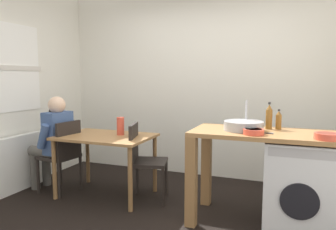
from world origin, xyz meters
TOP-DOWN VIEW (x-y plane):
  - ground_plane at (0.00, 0.00)m, footprint 5.46×5.46m
  - wall_back at (0.00, 1.75)m, footprint 4.60×0.10m
  - radiator at (-2.02, 0.30)m, footprint 0.10×0.80m
  - dining_table at (-0.88, 0.49)m, footprint 1.10×0.76m
  - chair_person_seat at (-1.43, 0.38)m, footprint 0.45×0.45m
  - chair_opposite at (-0.40, 0.52)m, footprint 0.49×0.49m
  - seated_person at (-1.58, 0.40)m, footprint 0.52×0.53m
  - kitchen_counter at (0.81, 0.37)m, footprint 1.50×0.68m
  - washing_machine at (1.29, 0.36)m, footprint 0.60×0.61m
  - sink_basin at (0.76, 0.37)m, footprint 0.38×0.38m
  - tap at (0.76, 0.55)m, footprint 0.02×0.02m
  - bottle_tall_green at (0.98, 0.54)m, footprint 0.06×0.06m
  - bottle_squat_brown at (1.07, 0.56)m, footprint 0.06×0.06m
  - mixing_bowl at (0.88, 0.17)m, footprint 0.19×0.19m
  - colander at (1.47, 0.15)m, footprint 0.20×0.20m
  - vase at (-0.73, 0.59)m, footprint 0.09×0.09m
  - scissors at (0.97, 0.27)m, footprint 0.15×0.06m

SIDE VIEW (x-z plane):
  - ground_plane at x=0.00m, z-range 0.00..0.00m
  - radiator at x=-2.02m, z-range 0.00..0.70m
  - washing_machine at x=1.29m, z-range 0.00..0.86m
  - chair_person_seat at x=-1.43m, z-range 0.06..0.96m
  - chair_opposite at x=-0.40m, z-range 0.06..0.96m
  - dining_table at x=-0.88m, z-range 0.27..1.01m
  - seated_person at x=-1.58m, z-range 0.07..1.27m
  - kitchen_counter at x=0.81m, z-range 0.30..1.22m
  - vase at x=-0.73m, z-range 0.74..0.96m
  - scissors at x=0.97m, z-range 0.92..0.93m
  - mixing_bowl at x=0.88m, z-range 0.92..0.97m
  - colander at x=1.47m, z-range 0.92..0.98m
  - sink_basin at x=0.76m, z-range 0.92..1.01m
  - bottle_squat_brown at x=1.07m, z-range 0.91..1.11m
  - bottle_tall_green at x=0.98m, z-range 0.91..1.18m
  - tap at x=0.76m, z-range 0.92..1.20m
  - wall_back at x=0.00m, z-range 0.00..2.70m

